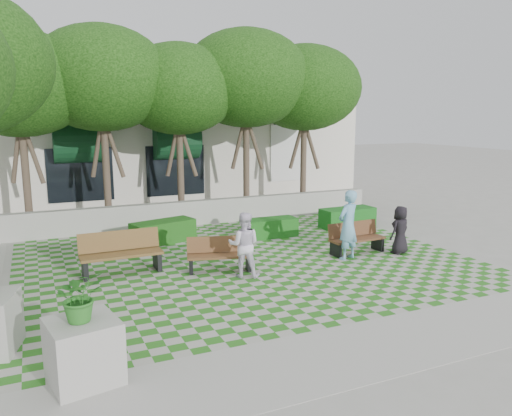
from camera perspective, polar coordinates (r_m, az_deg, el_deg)
name	(u,v)px	position (r m, az deg, el deg)	size (l,w,h in m)	color
ground	(262,272)	(13.12, 0.70, -7.30)	(90.00, 90.00, 0.00)	gray
lawn	(247,261)	(13.99, -1.03, -6.12)	(12.00, 12.00, 0.00)	#2B721E
sidewalk_south	(374,347)	(9.37, 13.32, -15.19)	(16.00, 2.00, 0.01)	#9E9B93
retaining_wall	(192,213)	(18.64, -7.34, -0.55)	(15.00, 0.36, 0.90)	#9E9B93
bench_east	(356,238)	(15.05, 11.35, -3.42)	(1.76, 0.66, 0.91)	#53321C
bench_mid	(220,255)	(13.13, -4.18, -5.36)	(1.78, 0.99, 0.89)	brown
bench_west	(121,253)	(13.35, -15.17, -5.04)	(2.07, 0.72, 1.08)	brown
hedge_east	(347,218)	(18.41, 10.41, -1.09)	(2.01, 0.80, 0.70)	#16531B
hedge_midright	(270,228)	(16.68, 1.60, -2.28)	(1.79, 0.72, 0.63)	#165217
hedge_midleft	(163,232)	(16.23, -10.56, -2.68)	(2.01, 0.80, 0.70)	#174B14
planter_front	(83,338)	(8.24, -19.19, -13.83)	(1.16, 1.16, 1.76)	#9E9B93
person_blue	(348,225)	(14.24, 10.46, -1.92)	(0.72, 0.47, 1.98)	#71ACCF
person_dark	(400,230)	(15.22, 16.15, -2.43)	(0.69, 0.45, 1.42)	black
person_white	(244,245)	(12.53, -1.38, -4.22)	(0.81, 0.63, 1.66)	white
tree_row	(137,80)	(17.64, -13.45, 14.06)	(17.70, 13.40, 7.41)	#47382B
building	(163,145)	(26.19, -10.55, 7.14)	(18.00, 8.92, 5.15)	silver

